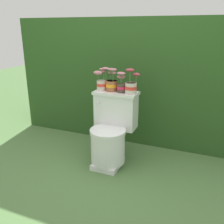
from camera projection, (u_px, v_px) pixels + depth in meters
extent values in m
plane|color=#4C703D|center=(110.00, 164.00, 2.69)|extent=(12.00, 12.00, 0.00)
cube|color=#284C1E|center=(137.00, 79.00, 3.25)|extent=(3.08, 0.64, 1.52)
cube|color=silver|center=(108.00, 163.00, 2.66)|extent=(0.27, 0.33, 0.06)
cylinder|color=silver|center=(108.00, 147.00, 2.59)|extent=(0.35, 0.35, 0.32)
cylinder|color=silver|center=(108.00, 131.00, 2.54)|extent=(0.37, 0.37, 0.04)
cube|color=silver|center=(116.00, 111.00, 2.69)|extent=(0.44, 0.20, 0.37)
cube|color=silver|center=(116.00, 93.00, 2.62)|extent=(0.46, 0.23, 0.03)
cylinder|color=silver|center=(98.00, 103.00, 2.59)|extent=(0.02, 0.05, 0.02)
cylinder|color=beige|center=(102.00, 85.00, 2.68)|extent=(0.10, 0.10, 0.10)
cylinder|color=red|center=(102.00, 85.00, 2.68)|extent=(0.11, 0.11, 0.03)
cylinder|color=#332319|center=(102.00, 81.00, 2.67)|extent=(0.10, 0.10, 0.01)
cylinder|color=#4C753D|center=(104.00, 76.00, 2.67)|extent=(0.01, 0.01, 0.09)
ellipsoid|color=#B26B75|center=(104.00, 71.00, 2.65)|extent=(0.05, 0.04, 0.02)
cylinder|color=#4C753D|center=(103.00, 75.00, 2.69)|extent=(0.01, 0.01, 0.11)
ellipsoid|color=#B26B75|center=(103.00, 69.00, 2.67)|extent=(0.09, 0.07, 0.02)
cylinder|color=#4C753D|center=(106.00, 75.00, 2.65)|extent=(0.01, 0.01, 0.12)
ellipsoid|color=#B26B75|center=(106.00, 68.00, 2.63)|extent=(0.08, 0.06, 0.03)
cylinder|color=#4C753D|center=(98.00, 77.00, 2.64)|extent=(0.01, 0.01, 0.07)
ellipsoid|color=#B26B75|center=(98.00, 73.00, 2.62)|extent=(0.10, 0.07, 0.04)
cylinder|color=#9E5638|center=(112.00, 86.00, 2.64)|extent=(0.12, 0.12, 0.11)
cylinder|color=orange|center=(112.00, 85.00, 2.63)|extent=(0.12, 0.12, 0.03)
cylinder|color=#332319|center=(112.00, 81.00, 2.62)|extent=(0.11, 0.11, 0.01)
cylinder|color=#4C753D|center=(110.00, 76.00, 2.65)|extent=(0.01, 0.01, 0.07)
ellipsoid|color=#B26B75|center=(110.00, 72.00, 2.64)|extent=(0.06, 0.04, 0.02)
cylinder|color=#4C753D|center=(111.00, 75.00, 2.61)|extent=(0.01, 0.01, 0.11)
ellipsoid|color=#B26B75|center=(111.00, 69.00, 2.59)|extent=(0.08, 0.05, 0.03)
cylinder|color=#4C753D|center=(113.00, 76.00, 2.55)|extent=(0.01, 0.01, 0.12)
ellipsoid|color=#B26B75|center=(113.00, 69.00, 2.53)|extent=(0.08, 0.05, 0.03)
cylinder|color=#4C753D|center=(112.00, 77.00, 2.65)|extent=(0.01, 0.01, 0.06)
ellipsoid|color=#B26B75|center=(112.00, 73.00, 2.64)|extent=(0.09, 0.06, 0.03)
cylinder|color=#47382D|center=(122.00, 88.00, 2.58)|extent=(0.10, 0.10, 0.09)
cylinder|color=#D1234C|center=(122.00, 88.00, 2.58)|extent=(0.10, 0.10, 0.03)
cylinder|color=#332319|center=(122.00, 84.00, 2.57)|extent=(0.09, 0.09, 0.01)
cylinder|color=#4C753D|center=(121.00, 79.00, 2.54)|extent=(0.01, 0.01, 0.10)
ellipsoid|color=#B26B75|center=(121.00, 73.00, 2.52)|extent=(0.10, 0.07, 0.03)
cylinder|color=#4C753D|center=(121.00, 81.00, 2.58)|extent=(0.01, 0.01, 0.06)
ellipsoid|color=#B26B75|center=(121.00, 77.00, 2.57)|extent=(0.09, 0.06, 0.04)
cylinder|color=beige|center=(131.00, 88.00, 2.52)|extent=(0.12, 0.12, 0.11)
cylinder|color=red|center=(131.00, 88.00, 2.52)|extent=(0.12, 0.12, 0.03)
cylinder|color=#332319|center=(131.00, 83.00, 2.50)|extent=(0.11, 0.11, 0.01)
cylinder|color=#4C753D|center=(130.00, 77.00, 2.47)|extent=(0.01, 0.01, 0.12)
ellipsoid|color=#93333D|center=(130.00, 70.00, 2.45)|extent=(0.09, 0.06, 0.03)
cylinder|color=#4C753D|center=(136.00, 79.00, 2.49)|extent=(0.01, 0.01, 0.07)
ellipsoid|color=#93333D|center=(136.00, 74.00, 2.48)|extent=(0.08, 0.05, 0.03)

